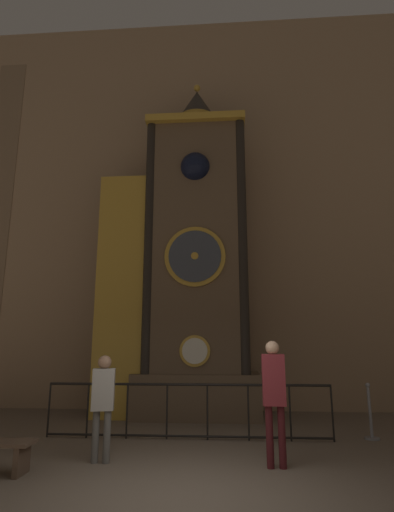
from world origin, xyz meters
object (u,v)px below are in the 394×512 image
at_px(clock_tower, 181,263).
at_px(visitor_far, 274,389).
at_px(visitor_near, 103,397).
at_px(stanchion_post, 371,421).

distance_m(clock_tower, visitor_far, 5.28).
relative_size(clock_tower, visitor_near, 5.84).
bearing_deg(stanchion_post, visitor_near, -158.12).
bearing_deg(visitor_far, stanchion_post, 46.28).
distance_m(clock_tower, stanchion_post, 5.71).
height_order(visitor_far, stanchion_post, visitor_far).
height_order(clock_tower, stanchion_post, clock_tower).
relative_size(clock_tower, stanchion_post, 9.05).
relative_size(visitor_near, stanchion_post, 1.55).
xyz_separation_m(clock_tower, visitor_near, (-0.77, -3.97, -2.95)).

